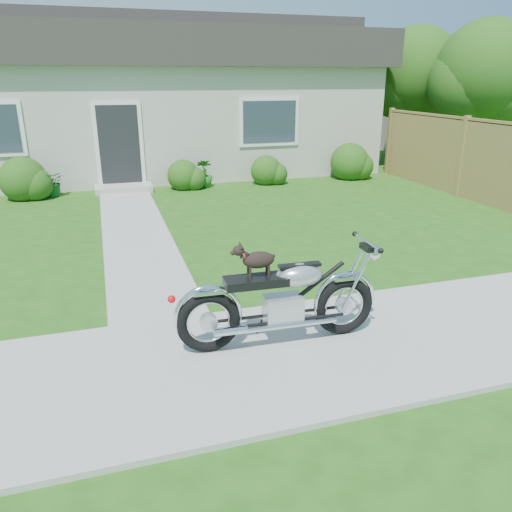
{
  "coord_description": "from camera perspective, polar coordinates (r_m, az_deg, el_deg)",
  "views": [
    {
      "loc": [
        -1.99,
        -4.29,
        2.74
      ],
      "look_at": [
        -0.35,
        1.0,
        0.75
      ],
      "focal_mm": 35.0,
      "sensor_mm": 36.0,
      "label": 1
    }
  ],
  "objects": [
    {
      "name": "shrub_row",
      "position": [
        13.27,
        -5.31,
        9.64
      ],
      "size": [
        9.63,
        1.09,
        1.09
      ],
      "color": "#265015",
      "rests_on": "ground"
    },
    {
      "name": "house",
      "position": [
        16.41,
        -10.76,
        17.39
      ],
      "size": [
        12.6,
        7.03,
        4.5
      ],
      "color": "beige",
      "rests_on": "ground"
    },
    {
      "name": "fence",
      "position": [
        13.14,
        22.49,
        10.42
      ],
      "size": [
        0.12,
        6.62,
        1.9
      ],
      "color": "#9B7F45",
      "rests_on": "ground"
    },
    {
      "name": "walkway",
      "position": [
        9.69,
        -13.65,
        2.86
      ],
      "size": [
        1.2,
        8.0,
        0.03
      ],
      "primitive_type": "cube",
      "color": "#9E9B93",
      "rests_on": "ground"
    },
    {
      "name": "sidewalk",
      "position": [
        5.45,
        6.75,
        -10.3
      ],
      "size": [
        24.0,
        2.2,
        0.04
      ],
      "primitive_type": "cube",
      "color": "#9E9B93",
      "rests_on": "ground"
    },
    {
      "name": "tree_far",
      "position": [
        17.65,
        18.21,
        18.9
      ],
      "size": [
        2.83,
        2.81,
        4.31
      ],
      "color": "#3D2B1C",
      "rests_on": "ground"
    },
    {
      "name": "potted_plant_left",
      "position": [
        13.11,
        -22.35,
        7.85
      ],
      "size": [
        0.6,
        0.68,
        0.73
      ],
      "primitive_type": "imported",
      "rotation": [
        0.0,
        0.0,
        4.75
      ],
      "color": "#144E1A",
      "rests_on": "ground"
    },
    {
      "name": "potted_plant_right",
      "position": [
        13.31,
        -5.89,
        9.37
      ],
      "size": [
        0.48,
        0.48,
        0.73
      ],
      "primitive_type": "imported",
      "rotation": [
        0.0,
        0.0,
        2.94
      ],
      "color": "#1F681C",
      "rests_on": "ground"
    },
    {
      "name": "motorcycle_with_dog",
      "position": [
        5.26,
        3.09,
        -4.92
      ],
      "size": [
        2.22,
        0.6,
        1.14
      ],
      "rotation": [
        0.0,
        0.0,
        -0.04
      ],
      "color": "black",
      "rests_on": "sidewalk"
    },
    {
      "name": "ground",
      "position": [
        5.46,
        6.74,
        -10.48
      ],
      "size": [
        80.0,
        80.0,
        0.0
      ],
      "primitive_type": "plane",
      "color": "#235114",
      "rests_on": "ground"
    },
    {
      "name": "tree_near",
      "position": [
        16.3,
        25.28,
        18.09
      ],
      "size": [
        2.84,
        2.82,
        4.32
      ],
      "color": "#3D2B1C",
      "rests_on": "ground"
    }
  ]
}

